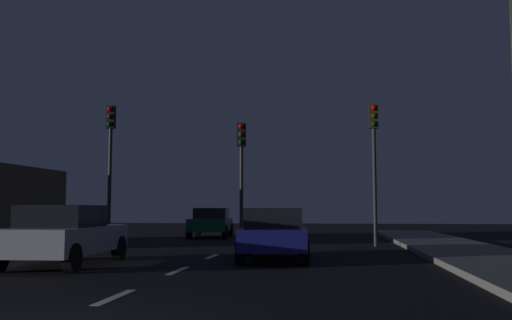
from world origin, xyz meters
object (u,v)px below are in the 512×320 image
Objects in this scene: traffic_signal_left at (110,147)px; street_lamp_right at (503,74)px; traffic_signal_right at (374,147)px; car_oncoming_far at (211,222)px; traffic_signal_center at (241,159)px; car_adjacent_lane at (64,235)px; car_stopped_ahead at (274,233)px.

street_lamp_right is at bearing -29.68° from traffic_signal_left.
car_oncoming_far is (-7.34, 5.95, -2.93)m from traffic_signal_right.
traffic_signal_left is 1.17× the size of traffic_signal_center.
traffic_signal_left is 5.22m from traffic_signal_center.
traffic_signal_left reaches higher than car_oncoming_far.
traffic_signal_left is 8.72m from car_adjacent_lane.
street_lamp_right is at bearing 3.93° from car_adjacent_lane.
car_oncoming_far is 16.85m from street_lamp_right.
car_oncoming_far reaches higher than car_stopped_ahead.
car_adjacent_lane is (-4.92, -2.20, 0.03)m from car_stopped_ahead.
car_oncoming_far is at bearing 64.63° from traffic_signal_left.
car_stopped_ahead is 0.97× the size of car_adjacent_lane.
car_stopped_ahead is 1.05× the size of car_oncoming_far.
car_stopped_ahead is (1.76, -5.72, -2.55)m from traffic_signal_center.
traffic_signal_center is 6.51m from car_stopped_ahead.
traffic_signal_left is at bearing 179.98° from traffic_signal_center.
car_adjacent_lane is at bearing -135.72° from traffic_signal_right.
car_stopped_ahead is 0.54× the size of street_lamp_right.
street_lamp_right reaches higher than traffic_signal_left.
traffic_signal_left is 1.31× the size of car_stopped_ahead.
street_lamp_right reaches higher than car_adjacent_lane.
traffic_signal_center is 4.97m from traffic_signal_right.
traffic_signal_left is at bearing 140.54° from car_stopped_ahead.
street_lamp_right reaches higher than car_oncoming_far.
traffic_signal_right is 1.33× the size of car_oncoming_far.
car_oncoming_far is (-2.38, 5.95, -2.54)m from traffic_signal_center.
traffic_signal_left is 10.16m from traffic_signal_right.
traffic_signal_center reaches higher than car_stopped_ahead.
traffic_signal_center is at bearing -68.18° from car_oncoming_far.
traffic_signal_center is at bearing 107.06° from car_stopped_ahead.
car_oncoming_far is at bearing 109.52° from car_stopped_ahead.
car_stopped_ahead is at bearing -72.94° from traffic_signal_center.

